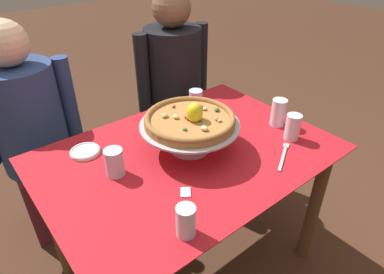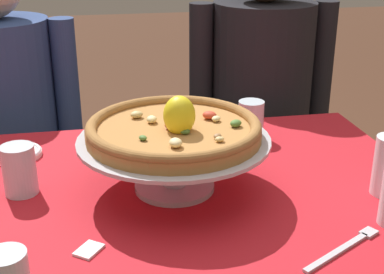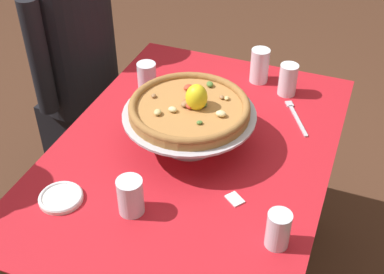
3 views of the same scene
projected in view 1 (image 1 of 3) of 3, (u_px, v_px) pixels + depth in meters
ground_plane at (189, 261)px, 1.77m from camera, size 14.00×14.00×0.00m
dining_table at (188, 173)px, 1.45m from camera, size 1.19×0.85×0.71m
pizza_stand at (190, 130)px, 1.37m from camera, size 0.41×0.41×0.12m
pizza at (190, 119)px, 1.34m from camera, size 0.37×0.37×0.10m
water_glass_back_right at (196, 101)px, 1.70m from camera, size 0.07×0.07×0.10m
water_glass_front_left at (186, 222)px, 1.00m from camera, size 0.06×0.06×0.11m
water_glass_side_left at (115, 164)px, 1.24m from camera, size 0.07×0.07×0.11m
water_glass_front_right at (292, 128)px, 1.45m from camera, size 0.07×0.07×0.12m
water_glass_side_right at (278, 114)px, 1.55m from camera, size 0.07×0.07×0.13m
side_plate at (85, 151)px, 1.38m from camera, size 0.12×0.12×0.02m
dinner_fork at (284, 155)px, 1.37m from camera, size 0.19×0.12×0.01m
sugar_packet at (186, 192)px, 1.18m from camera, size 0.06×0.06×0.00m
diner_left at (34, 141)px, 1.71m from camera, size 0.50×0.36×1.19m
diner_right at (174, 93)px, 2.13m from camera, size 0.50×0.37×1.24m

